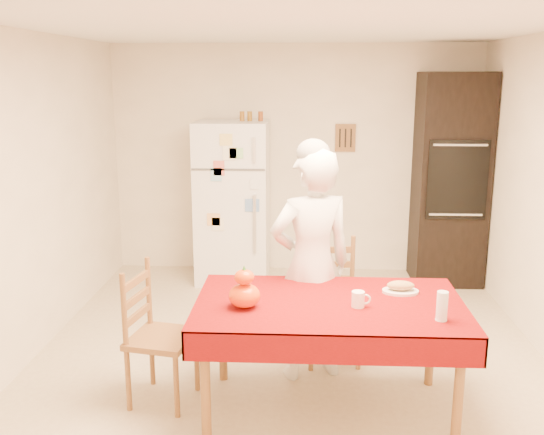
# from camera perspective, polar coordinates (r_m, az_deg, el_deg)

# --- Properties ---
(floor) EXTENTS (4.50, 4.50, 0.00)m
(floor) POSITION_cam_1_polar(r_m,az_deg,el_deg) (4.91, 1.60, -12.89)
(floor) COLOR tan
(floor) RESTS_ON ground
(room_shell) EXTENTS (4.02, 4.52, 2.51)m
(room_shell) POSITION_cam_1_polar(r_m,az_deg,el_deg) (4.45, 1.74, 6.25)
(room_shell) COLOR white
(room_shell) RESTS_ON ground
(refrigerator) EXTENTS (0.75, 0.74, 1.70)m
(refrigerator) POSITION_cam_1_polar(r_m,az_deg,el_deg) (6.47, -3.70, 1.49)
(refrigerator) COLOR white
(refrigerator) RESTS_ON floor
(oven_cabinet) EXTENTS (0.70, 0.62, 2.20)m
(oven_cabinet) POSITION_cam_1_polar(r_m,az_deg,el_deg) (6.60, 16.40, 3.43)
(oven_cabinet) COLOR black
(oven_cabinet) RESTS_ON floor
(dining_table) EXTENTS (1.70, 1.00, 0.76)m
(dining_table) POSITION_cam_1_polar(r_m,az_deg,el_deg) (3.92, 5.41, -8.86)
(dining_table) COLOR brown
(dining_table) RESTS_ON floor
(chair_far) EXTENTS (0.46, 0.44, 0.95)m
(chair_far) POSITION_cam_1_polar(r_m,az_deg,el_deg) (4.74, 5.59, -7.27)
(chair_far) COLOR brown
(chair_far) RESTS_ON floor
(chair_left) EXTENTS (0.47, 0.49, 0.95)m
(chair_left) POSITION_cam_1_polar(r_m,az_deg,el_deg) (4.19, -11.15, -10.30)
(chair_left) COLOR brown
(chair_left) RESTS_ON floor
(seated_woman) EXTENTS (0.72, 0.59, 1.69)m
(seated_woman) POSITION_cam_1_polar(r_m,az_deg,el_deg) (4.33, 3.73, -4.53)
(seated_woman) COLOR silver
(seated_woman) RESTS_ON floor
(coffee_mug) EXTENTS (0.08, 0.08, 0.10)m
(coffee_mug) POSITION_cam_1_polar(r_m,az_deg,el_deg) (3.81, 8.10, -7.62)
(coffee_mug) COLOR white
(coffee_mug) RESTS_ON dining_table
(pumpkin_lower) EXTENTS (0.20, 0.20, 0.15)m
(pumpkin_lower) POSITION_cam_1_polar(r_m,az_deg,el_deg) (3.77, -2.61, -7.36)
(pumpkin_lower) COLOR #C53804
(pumpkin_lower) RESTS_ON dining_table
(pumpkin_upper) EXTENTS (0.12, 0.12, 0.09)m
(pumpkin_upper) POSITION_cam_1_polar(r_m,az_deg,el_deg) (3.73, -2.63, -5.62)
(pumpkin_upper) COLOR #EC4905
(pumpkin_upper) RESTS_ON pumpkin_lower
(wine_glass) EXTENTS (0.07, 0.07, 0.18)m
(wine_glass) POSITION_cam_1_polar(r_m,az_deg,el_deg) (3.70, 15.71, -8.02)
(wine_glass) COLOR white
(wine_glass) RESTS_ON dining_table
(bread_plate) EXTENTS (0.24, 0.24, 0.02)m
(bread_plate) POSITION_cam_1_polar(r_m,az_deg,el_deg) (4.12, 11.99, -6.81)
(bread_plate) COLOR white
(bread_plate) RESTS_ON dining_table
(bread_loaf) EXTENTS (0.18, 0.10, 0.06)m
(bread_loaf) POSITION_cam_1_polar(r_m,az_deg,el_deg) (4.10, 12.02, -6.28)
(bread_loaf) COLOR tan
(bread_loaf) RESTS_ON bread_plate
(spice_jar_left) EXTENTS (0.05, 0.05, 0.10)m
(spice_jar_left) POSITION_cam_1_polar(r_m,az_deg,el_deg) (6.38, -2.84, 9.51)
(spice_jar_left) COLOR #8C5819
(spice_jar_left) RESTS_ON refrigerator
(spice_jar_mid) EXTENTS (0.05, 0.05, 0.10)m
(spice_jar_mid) POSITION_cam_1_polar(r_m,az_deg,el_deg) (6.38, -2.11, 9.51)
(spice_jar_mid) COLOR brown
(spice_jar_mid) RESTS_ON refrigerator
(spice_jar_right) EXTENTS (0.05, 0.05, 0.10)m
(spice_jar_right) POSITION_cam_1_polar(r_m,az_deg,el_deg) (6.37, -1.08, 9.51)
(spice_jar_right) COLOR brown
(spice_jar_right) RESTS_ON refrigerator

